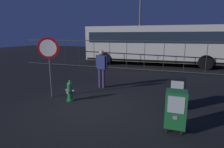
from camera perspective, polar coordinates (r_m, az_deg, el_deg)
ground_plane at (r=5.90m, az=-6.74°, el=-10.71°), size 60.00×60.00×0.00m
fire_hydrant at (r=6.56m, az=-13.27°, el=-5.34°), size 0.33×0.32×0.75m
newspaper_box_primary at (r=4.60m, az=19.65°, el=-10.49°), size 0.48×0.42×1.02m
newspaper_box_secondary at (r=6.01m, az=19.95°, el=-5.18°), size 0.48×0.42×1.02m
stop_sign at (r=6.88m, az=-19.51°, el=5.75°), size 0.71×0.31×2.23m
pedestrian at (r=7.86m, az=-3.31°, el=2.33°), size 0.55×0.22×1.67m
fence_barrier at (r=11.90m, az=7.51°, el=5.94°), size 18.03×0.04×2.00m
bus_near at (r=14.69m, az=12.95°, el=9.60°), size 10.60×3.13×3.00m
bus_far at (r=19.54m, az=19.03°, el=9.81°), size 10.75×3.94×3.00m
street_light_near_right at (r=14.82m, az=8.99°, el=18.74°), size 0.32×0.32×6.93m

